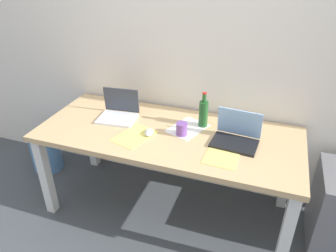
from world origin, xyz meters
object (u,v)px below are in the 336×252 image
(laptop_left, at_px, (119,112))
(computer_mouse, at_px, (149,132))
(laptop_right, at_px, (236,136))
(coffee_mug, at_px, (182,129))
(beer_bottle, at_px, (203,113))
(desk, at_px, (168,142))
(water_cooler_jug, at_px, (46,151))

(laptop_left, bearing_deg, computer_mouse, -26.56)
(laptop_right, height_order, coffee_mug, laptop_right)
(laptop_right, distance_m, beer_bottle, 0.31)
(computer_mouse, bearing_deg, laptop_right, -0.12)
(desk, bearing_deg, water_cooler_jug, 173.84)
(laptop_right, bearing_deg, beer_bottle, 151.25)
(desk, distance_m, laptop_left, 0.46)
(laptop_right, bearing_deg, computer_mouse, -170.42)
(coffee_mug, height_order, water_cooler_jug, coffee_mug)
(laptop_left, distance_m, laptop_right, 0.92)
(water_cooler_jug, bearing_deg, laptop_right, -3.69)
(laptop_right, xyz_separation_m, computer_mouse, (-0.60, -0.10, -0.03))
(desk, relative_size, computer_mouse, 18.94)
(laptop_right, height_order, beer_bottle, beer_bottle)
(laptop_left, bearing_deg, beer_bottle, 7.59)
(desk, xyz_separation_m, computer_mouse, (-0.12, -0.08, 0.10))
(desk, height_order, coffee_mug, coffee_mug)
(computer_mouse, relative_size, coffee_mug, 1.05)
(laptop_left, relative_size, computer_mouse, 3.06)
(desk, xyz_separation_m, laptop_left, (-0.44, 0.08, 0.13))
(laptop_right, relative_size, coffee_mug, 3.38)
(laptop_left, relative_size, beer_bottle, 1.13)
(water_cooler_jug, bearing_deg, beer_bottle, 1.21)
(laptop_left, distance_m, computer_mouse, 0.36)
(laptop_left, relative_size, laptop_right, 0.95)
(laptop_right, xyz_separation_m, coffee_mug, (-0.38, -0.03, 0.00))
(laptop_left, bearing_deg, desk, -10.88)
(laptop_right, bearing_deg, water_cooler_jug, 176.31)
(desk, distance_m, coffee_mug, 0.17)
(desk, height_order, beer_bottle, beer_bottle)
(beer_bottle, bearing_deg, coffee_mug, -122.28)
(beer_bottle, bearing_deg, water_cooler_jug, -178.79)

